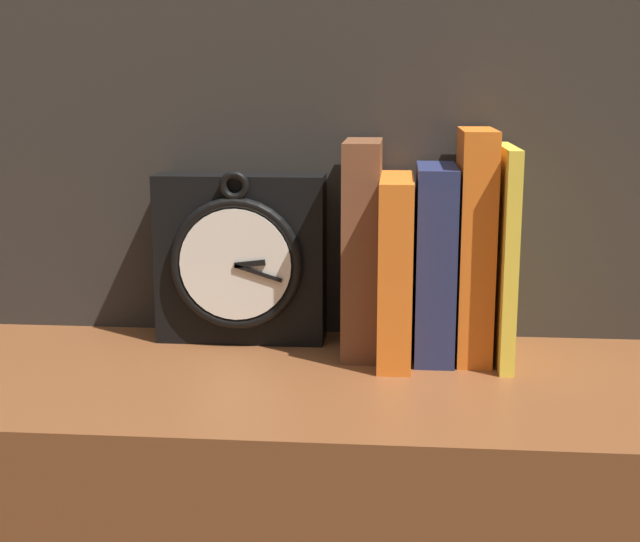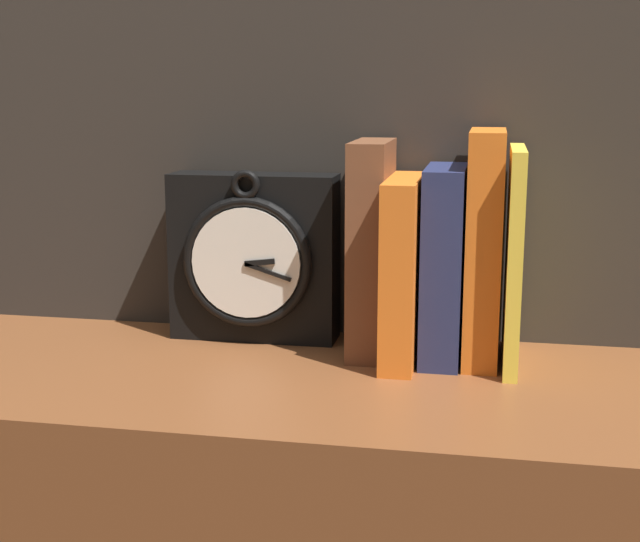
{
  "view_description": "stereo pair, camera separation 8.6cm",
  "coord_description": "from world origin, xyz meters",
  "px_view_note": "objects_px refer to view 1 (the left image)",
  "views": [
    {
      "loc": [
        0.08,
        -0.84,
        1.1
      ],
      "look_at": [
        0.0,
        0.0,
        0.92
      ],
      "focal_mm": 50.0,
      "sensor_mm": 36.0,
      "label": 1
    },
    {
      "loc": [
        0.16,
        -0.82,
        1.1
      ],
      "look_at": [
        0.0,
        0.0,
        0.92
      ],
      "focal_mm": 50.0,
      "sensor_mm": 36.0,
      "label": 2
    }
  ],
  "objects_px": {
    "book_slot2_navy": "(435,261)",
    "book_slot3_orange": "(474,244)",
    "book_slot4_yellow": "(504,254)",
    "clock": "(240,259)",
    "book_slot0_brown": "(362,248)",
    "book_slot1_orange": "(396,268)"
  },
  "relations": [
    {
      "from": "book_slot2_navy",
      "to": "book_slot3_orange",
      "type": "distance_m",
      "value": 0.04
    },
    {
      "from": "book_slot0_brown",
      "to": "book_slot4_yellow",
      "type": "distance_m",
      "value": 0.15
    },
    {
      "from": "book_slot1_orange",
      "to": "book_slot4_yellow",
      "type": "bearing_deg",
      "value": 2.15
    },
    {
      "from": "book_slot1_orange",
      "to": "book_slot2_navy",
      "type": "distance_m",
      "value": 0.04
    },
    {
      "from": "clock",
      "to": "book_slot1_orange",
      "type": "bearing_deg",
      "value": -13.47
    },
    {
      "from": "clock",
      "to": "book_slot4_yellow",
      "type": "distance_m",
      "value": 0.29
    },
    {
      "from": "book_slot0_brown",
      "to": "book_slot1_orange",
      "type": "bearing_deg",
      "value": -24.8
    },
    {
      "from": "book_slot2_navy",
      "to": "book_slot3_orange",
      "type": "height_order",
      "value": "book_slot3_orange"
    },
    {
      "from": "book_slot0_brown",
      "to": "book_slot3_orange",
      "type": "distance_m",
      "value": 0.12
    },
    {
      "from": "book_slot0_brown",
      "to": "book_slot1_orange",
      "type": "height_order",
      "value": "book_slot0_brown"
    },
    {
      "from": "book_slot1_orange",
      "to": "book_slot4_yellow",
      "type": "height_order",
      "value": "book_slot4_yellow"
    },
    {
      "from": "book_slot1_orange",
      "to": "book_slot3_orange",
      "type": "bearing_deg",
      "value": 9.55
    },
    {
      "from": "clock",
      "to": "book_slot1_orange",
      "type": "height_order",
      "value": "clock"
    },
    {
      "from": "book_slot3_orange",
      "to": "book_slot4_yellow",
      "type": "xyz_separation_m",
      "value": [
        0.03,
        -0.01,
        -0.01
      ]
    },
    {
      "from": "book_slot2_navy",
      "to": "book_slot4_yellow",
      "type": "bearing_deg",
      "value": -6.27
    },
    {
      "from": "book_slot2_navy",
      "to": "book_slot4_yellow",
      "type": "distance_m",
      "value": 0.07
    },
    {
      "from": "book_slot0_brown",
      "to": "book_slot2_navy",
      "type": "xyz_separation_m",
      "value": [
        0.08,
        -0.0,
        -0.01
      ]
    },
    {
      "from": "book_slot4_yellow",
      "to": "book_slot0_brown",
      "type": "bearing_deg",
      "value": 175.18
    },
    {
      "from": "book_slot1_orange",
      "to": "book_slot2_navy",
      "type": "xyz_separation_m",
      "value": [
        0.04,
        0.01,
        0.01
      ]
    },
    {
      "from": "book_slot4_yellow",
      "to": "book_slot3_orange",
      "type": "bearing_deg",
      "value": 162.47
    },
    {
      "from": "clock",
      "to": "book_slot2_navy",
      "type": "xyz_separation_m",
      "value": [
        0.21,
        -0.03,
        0.01
      ]
    },
    {
      "from": "clock",
      "to": "book_slot0_brown",
      "type": "height_order",
      "value": "book_slot0_brown"
    }
  ]
}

